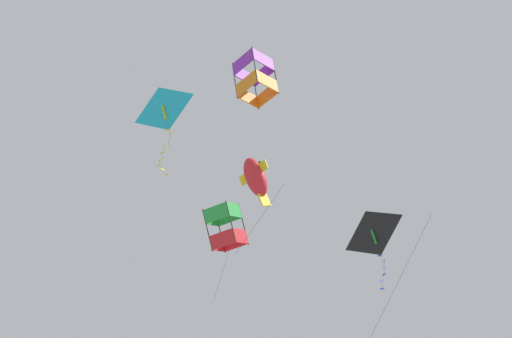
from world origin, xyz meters
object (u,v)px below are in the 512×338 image
kite_box_near_left (226,227)px  kite_box_upper_right (255,78)px  kite_delta_low_drifter (374,234)px  kite_fish_highest (255,178)px  kite_delta_mid_left (165,110)px

kite_box_near_left → kite_box_upper_right: (6.33, -6.74, 0.13)m
kite_delta_low_drifter → kite_box_near_left: bearing=-148.4°
kite_fish_highest → kite_delta_mid_left: bearing=-85.9°
kite_box_near_left → kite_fish_highest: size_ratio=0.97×
kite_delta_mid_left → kite_fish_highest: (0.73, 5.24, -0.12)m
kite_delta_low_drifter → kite_box_near_left: kite_box_near_left is taller
kite_delta_low_drifter → kite_fish_highest: 5.71m
kite_delta_mid_left → kite_box_upper_right: 3.84m
kite_delta_low_drifter → kite_fish_highest: kite_fish_highest is taller
kite_delta_low_drifter → kite_delta_mid_left: (-3.89, -9.72, 1.71)m
kite_delta_mid_left → kite_box_upper_right: (3.71, 0.92, 0.35)m
kite_delta_low_drifter → kite_fish_highest: bearing=-111.2°
kite_fish_highest → kite_box_upper_right: kite_box_upper_right is taller
kite_box_near_left → kite_fish_highest: (3.36, -2.42, -0.34)m
kite_fish_highest → kite_box_upper_right: size_ratio=2.69×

